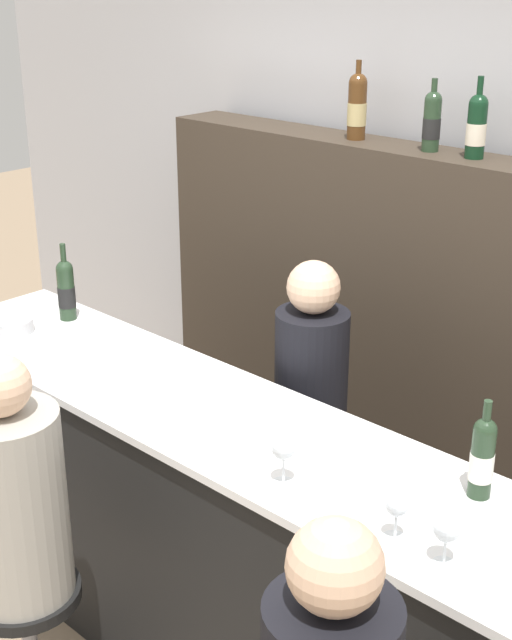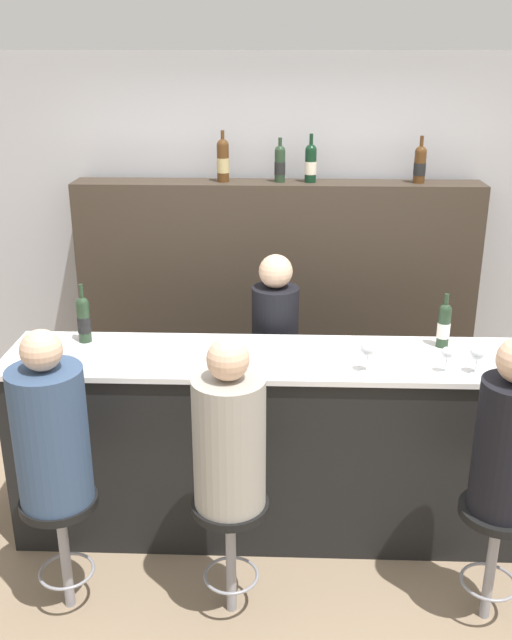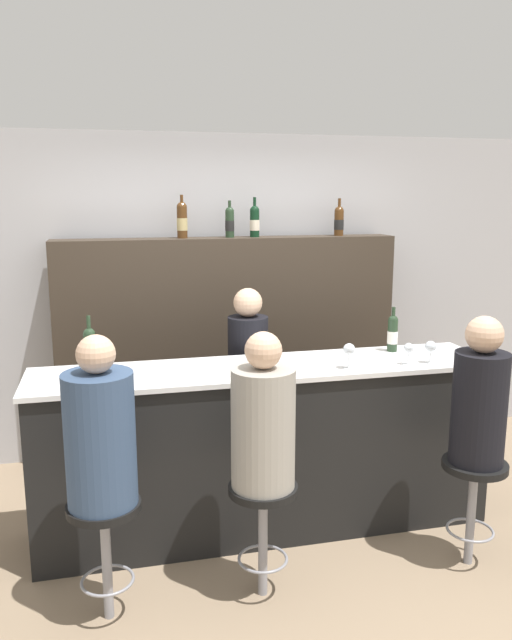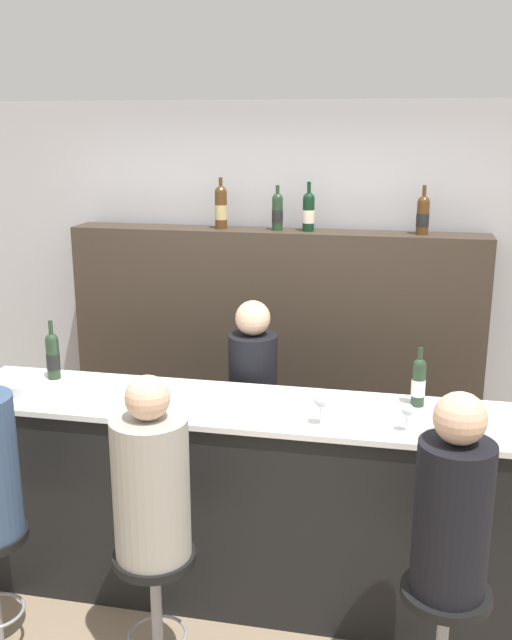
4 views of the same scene
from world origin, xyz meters
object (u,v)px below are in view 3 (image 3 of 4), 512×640
at_px(wine_bottle_counter_1, 393,333).
at_px(wine_glass_0, 349,350).
at_px(wine_bottle_backbar_1, 230,222).
at_px(wine_glass_1, 409,349).
at_px(metal_bowl, 80,377).
at_px(bar_stool_middle, 263,510).
at_px(guest_seated_left, 100,433).
at_px(bar_stool_right, 473,484).
at_px(wine_bottle_backbar_3, 339,221).
at_px(wine_bottle_backbar_0, 182,220).
at_px(wine_bottle_counter_0, 90,348).
at_px(wine_glass_2, 431,347).
at_px(bar_stool_left, 105,528).
at_px(bartender, 249,398).
at_px(wine_bottle_backbar_2, 255,221).
at_px(guest_seated_right, 480,399).
at_px(guest_seated_middle, 263,421).

relative_size(wine_bottle_counter_1, wine_glass_0, 1.92).
xyz_separation_m(wine_bottle_backbar_1, wine_glass_1, (0.85, -1.39, -0.73)).
distance_m(metal_bowl, bar_stool_middle, 1.25).
bearing_deg(guest_seated_left, bar_stool_right, 0.00).
xyz_separation_m(wine_bottle_backbar_3, wine_glass_0, (-0.45, -1.39, -0.72)).
relative_size(wine_bottle_backbar_3, metal_bowl, 1.66).
bearing_deg(wine_bottle_backbar_1, wine_bottle_backbar_0, -180.00).
relative_size(wine_bottle_counter_0, wine_glass_2, 2.35).
height_order(wine_bottle_backbar_0, bar_stool_right, wine_bottle_backbar_0).
bearing_deg(metal_bowl, wine_bottle_backbar_3, 32.62).
distance_m(metal_bowl, bar_stool_left, 0.86).
distance_m(wine_bottle_backbar_3, wine_glass_1, 1.57).
distance_m(wine_glass_1, bar_stool_right, 0.87).
xyz_separation_m(wine_bottle_counter_0, wine_glass_2, (2.07, -0.34, -0.03)).
distance_m(wine_bottle_backbar_1, bar_stool_right, 2.58).
bearing_deg(wine_glass_0, guest_seated_left, -161.18).
height_order(wine_bottle_counter_1, metal_bowl, wine_bottle_counter_1).
distance_m(wine_bottle_backbar_0, guest_seated_left, 2.21).
bearing_deg(bar_stool_left, guest_seated_left, -165.96).
bearing_deg(wine_glass_2, wine_bottle_counter_0, 170.74).
bearing_deg(bartender, wine_bottle_backbar_0, 117.46).
bearing_deg(wine_glass_2, wine_glass_1, 180.00).
distance_m(bar_stool_left, bar_stool_middle, 0.81).
bearing_deg(guest_seated_left, wine_bottle_counter_0, 93.56).
relative_size(wine_glass_2, guest_seated_left, 0.17).
xyz_separation_m(wine_glass_0, wine_glass_2, (0.54, 0.00, -0.01)).
xyz_separation_m(wine_bottle_counter_0, metal_bowl, (-0.05, -0.24, -0.11)).
relative_size(wine_bottle_counter_0, metal_bowl, 1.85).
bearing_deg(bar_stool_middle, wine_bottle_backbar_2, 77.90).
relative_size(wine_bottle_backbar_0, wine_bottle_backbar_1, 1.15).
height_order(wine_bottle_counter_0, wine_glass_1, wine_bottle_counter_0).
distance_m(wine_bottle_counter_0, guest_seated_right, 2.27).
bearing_deg(wine_bottle_backbar_0, bar_stool_left, -108.84).
bearing_deg(wine_bottle_backbar_0, wine_glass_2, -45.35).
height_order(wine_glass_0, metal_bowl, wine_glass_0).
relative_size(wine_glass_0, wine_glass_1, 1.15).
bearing_deg(bar_stool_right, wine_glass_1, 110.22).
height_order(wine_bottle_backbar_1, metal_bowl, wine_bottle_backbar_1).
relative_size(bar_stool_middle, guest_seated_middle, 0.77).
xyz_separation_m(wine_bottle_counter_1, bar_stool_right, (0.13, -0.84, -0.71)).
xyz_separation_m(wine_glass_2, guest_seated_right, (0.03, -0.50, -0.18)).
distance_m(bar_stool_left, guest_seated_left, 0.50).
bearing_deg(wine_glass_1, bartender, 141.14).
xyz_separation_m(wine_glass_2, guest_seated_middle, (-1.21, -0.50, -0.20)).
bearing_deg(wine_bottle_backbar_1, guest_seated_left, -118.25).
distance_m(bar_stool_middle, guest_seated_right, 1.34).
relative_size(wine_bottle_counter_0, wine_bottle_counter_1, 1.10).
xyz_separation_m(wine_bottle_backbar_1, bartender, (-0.01, -0.70, -1.21)).
xyz_separation_m(wine_bottle_backbar_1, bar_stool_middle, (-0.21, -1.89, -1.42)).
xyz_separation_m(guest_seated_middle, bartender, (0.20, 1.20, -0.28)).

